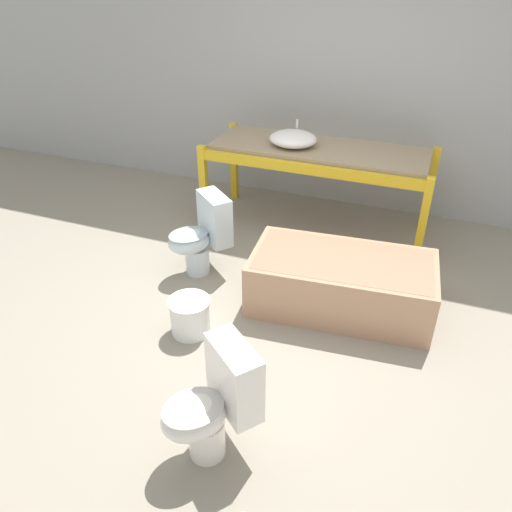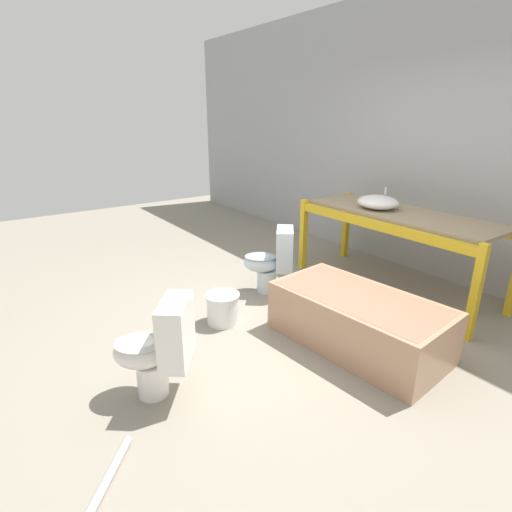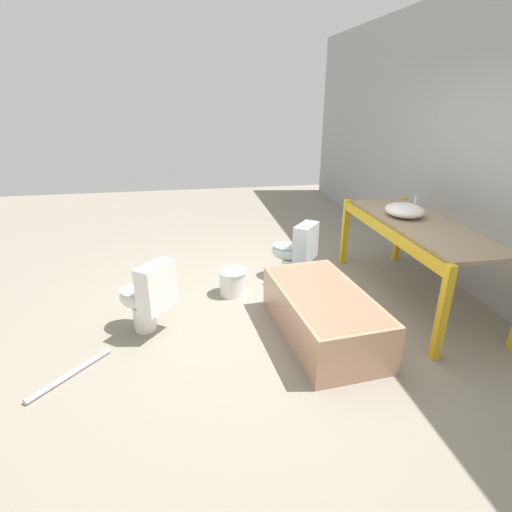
{
  "view_description": "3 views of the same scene",
  "coord_description": "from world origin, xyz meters",
  "px_view_note": "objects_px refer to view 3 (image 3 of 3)",
  "views": [
    {
      "loc": [
        1.03,
        -2.97,
        2.49
      ],
      "look_at": [
        -0.03,
        -0.23,
        0.66
      ],
      "focal_mm": 35.0,
      "sensor_mm": 36.0,
      "label": 1
    },
    {
      "loc": [
        2.38,
        -2.1,
        1.84
      ],
      "look_at": [
        -0.21,
        -0.24,
        0.7
      ],
      "focal_mm": 28.0,
      "sensor_mm": 36.0,
      "label": 2
    },
    {
      "loc": [
        3.54,
        -0.87,
        2.1
      ],
      "look_at": [
        -0.19,
        -0.21,
        0.56
      ],
      "focal_mm": 28.0,
      "sensor_mm": 36.0,
      "label": 3
    }
  ],
  "objects_px": {
    "sink_basin": "(405,210)",
    "bathtub_main": "(323,311)",
    "bucket_white": "(233,282)",
    "toilet_near": "(147,296)",
    "toilet_far": "(295,250)"
  },
  "relations": [
    {
      "from": "sink_basin",
      "to": "toilet_far",
      "type": "distance_m",
      "value": 1.3
    },
    {
      "from": "sink_basin",
      "to": "toilet_far",
      "type": "relative_size",
      "value": 0.64
    },
    {
      "from": "sink_basin",
      "to": "toilet_far",
      "type": "height_order",
      "value": "sink_basin"
    },
    {
      "from": "toilet_near",
      "to": "toilet_far",
      "type": "bearing_deg",
      "value": 156.88
    },
    {
      "from": "toilet_far",
      "to": "bucket_white",
      "type": "xyz_separation_m",
      "value": [
        0.28,
        -0.79,
        -0.22
      ]
    },
    {
      "from": "bucket_white",
      "to": "bathtub_main",
      "type": "bearing_deg",
      "value": 36.51
    },
    {
      "from": "sink_basin",
      "to": "bathtub_main",
      "type": "distance_m",
      "value": 1.55
    },
    {
      "from": "bathtub_main",
      "to": "bucket_white",
      "type": "xyz_separation_m",
      "value": [
        -0.97,
        -0.72,
        -0.1
      ]
    },
    {
      "from": "bathtub_main",
      "to": "toilet_near",
      "type": "xyz_separation_m",
      "value": [
        -0.35,
        -1.59,
        0.12
      ]
    },
    {
      "from": "bathtub_main",
      "to": "bucket_white",
      "type": "height_order",
      "value": "bathtub_main"
    },
    {
      "from": "toilet_near",
      "to": "bucket_white",
      "type": "distance_m",
      "value": 1.09
    },
    {
      "from": "sink_basin",
      "to": "bucket_white",
      "type": "bearing_deg",
      "value": -95.55
    },
    {
      "from": "sink_basin",
      "to": "toilet_far",
      "type": "bearing_deg",
      "value": -113.41
    },
    {
      "from": "sink_basin",
      "to": "bucket_white",
      "type": "height_order",
      "value": "sink_basin"
    },
    {
      "from": "sink_basin",
      "to": "bucket_white",
      "type": "distance_m",
      "value": 2.03
    }
  ]
}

